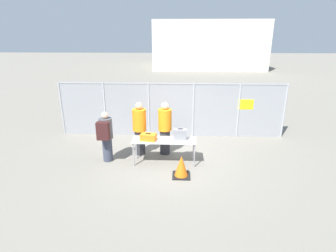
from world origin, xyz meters
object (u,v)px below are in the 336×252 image
(suitcase_orange, at_px, (148,137))
(security_worker_far, at_px, (140,128))
(suitcase_grey, at_px, (180,134))
(security_worker_near, at_px, (165,128))
(traveler_hooded, at_px, (106,135))
(utility_trailer, at_px, (209,116))
(traffic_cone, at_px, (181,167))
(inspection_table, at_px, (164,142))

(suitcase_orange, height_order, security_worker_far, security_worker_far)
(suitcase_grey, height_order, security_worker_near, security_worker_near)
(suitcase_orange, bearing_deg, security_worker_far, 118.33)
(traveler_hooded, relative_size, utility_trailer, 0.46)
(suitcase_grey, xyz_separation_m, security_worker_far, (-1.37, 0.57, -0.02))
(utility_trailer, bearing_deg, suitcase_grey, -108.63)
(suitcase_orange, distance_m, suitcase_grey, 1.00)
(suitcase_orange, bearing_deg, traveler_hooded, 176.35)
(traffic_cone, bearing_deg, suitcase_orange, 143.29)
(security_worker_near, relative_size, utility_trailer, 0.51)
(traveler_hooded, xyz_separation_m, security_worker_near, (1.83, 0.69, 0.03))
(security_worker_far, bearing_deg, traveler_hooded, 5.11)
(suitcase_grey, bearing_deg, utility_trailer, 71.37)
(inspection_table, height_order, suitcase_grey, suitcase_grey)
(security_worker_far, xyz_separation_m, utility_trailer, (2.70, 3.39, -0.55))
(utility_trailer, relative_size, traffic_cone, 5.59)
(inspection_table, distance_m, traveler_hooded, 1.86)
(security_worker_near, distance_m, security_worker_far, 0.85)
(suitcase_orange, height_order, traffic_cone, suitcase_orange)
(suitcase_grey, relative_size, traveler_hooded, 0.25)
(security_worker_far, height_order, traffic_cone, security_worker_far)
(inspection_table, relative_size, traveler_hooded, 1.21)
(traveler_hooded, bearing_deg, security_worker_far, 11.11)
(inspection_table, height_order, security_worker_far, security_worker_far)
(traveler_hooded, height_order, security_worker_far, security_worker_far)
(security_worker_far, xyz_separation_m, traffic_cone, (1.41, -1.47, -0.65))
(traffic_cone, bearing_deg, traveler_hooded, 160.30)
(suitcase_orange, xyz_separation_m, suitcase_grey, (0.99, 0.14, 0.06))
(suitcase_grey, distance_m, security_worker_far, 1.48)
(inspection_table, distance_m, suitcase_grey, 0.56)
(inspection_table, height_order, traffic_cone, inspection_table)
(suitcase_orange, bearing_deg, utility_trailer, 60.43)
(traffic_cone, bearing_deg, security_worker_near, 109.89)
(suitcase_orange, xyz_separation_m, traffic_cone, (1.03, -0.77, -0.60))
(suitcase_grey, xyz_separation_m, utility_trailer, (1.33, 3.96, -0.56))
(suitcase_orange, distance_m, utility_trailer, 4.73)
(inspection_table, bearing_deg, security_worker_far, 143.60)
(utility_trailer, xyz_separation_m, traffic_cone, (-1.29, -4.87, -0.10))
(traveler_hooded, height_order, security_worker_near, security_worker_near)
(suitcase_grey, xyz_separation_m, security_worker_near, (-0.52, 0.65, -0.02))
(suitcase_orange, distance_m, traffic_cone, 1.42)
(traveler_hooded, distance_m, traffic_cone, 2.62)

